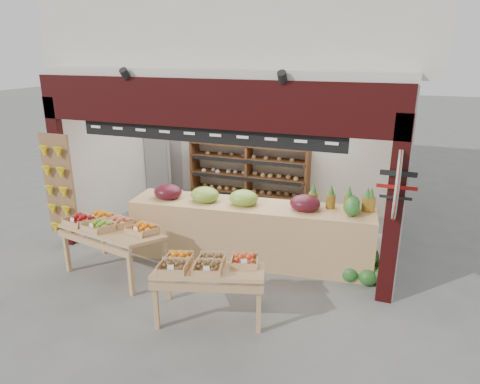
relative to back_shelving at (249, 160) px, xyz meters
name	(u,v)px	position (x,y,z in m)	size (l,w,h in m)	color
ground	(230,242)	(0.32, -1.98, -1.07)	(60.00, 60.00, 0.00)	slate
shop_structure	(259,20)	(0.32, -0.37, 2.85)	(6.36, 5.12, 5.40)	beige
banana_board	(58,187)	(-2.41, -3.15, 0.05)	(0.60, 0.15, 1.80)	#8C603F
gift_sign	(397,184)	(3.07, -3.12, 0.68)	(0.04, 0.93, 0.92)	#BFF1D8
back_shelving	(249,160)	(0.00, 0.00, 0.00)	(2.70, 0.44, 1.69)	brown
refrigerator	(164,163)	(-2.08, -0.11, -0.23)	(0.66, 0.66, 1.69)	#B1B4B8
cardboard_stack	(183,210)	(-0.98, -1.32, -0.84)	(0.99, 0.73, 0.63)	beige
mid_counter	(249,230)	(0.87, -2.51, -0.53)	(4.03, 1.17, 1.22)	tan
display_table_left	(109,227)	(-1.06, -3.61, -0.32)	(1.64, 1.12, 0.97)	tan
display_table_right	(206,267)	(0.84, -4.19, -0.37)	(1.58, 1.15, 0.92)	tan
watermelon_pile	(366,267)	(2.77, -2.48, -0.89)	(0.72, 0.67, 0.51)	#184617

